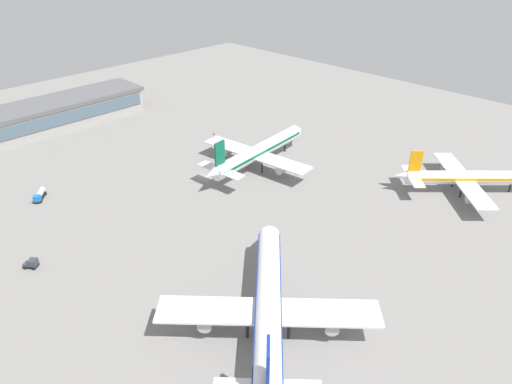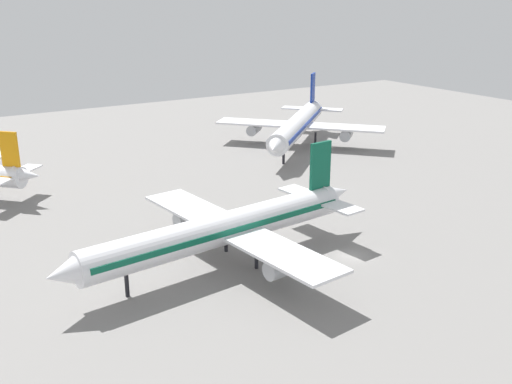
{
  "view_description": "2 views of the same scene",
  "coord_description": "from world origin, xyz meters",
  "px_view_note": "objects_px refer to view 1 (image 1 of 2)",
  "views": [
    {
      "loc": [
        83.05,
        105.48,
        70.34
      ],
      "look_at": [
        2.99,
        26.92,
        6.23
      ],
      "focal_mm": 32.44,
      "sensor_mm": 36.0,
      "label": 1
    },
    {
      "loc": [
        -55.67,
        -61.61,
        37.33
      ],
      "look_at": [
        -4.8,
        19.9,
        5.47
      ],
      "focal_mm": 41.49,
      "sensor_mm": 36.0,
      "label": 2
    }
  ],
  "objects_px": {
    "airplane_at_gate": "(258,151)",
    "airplane_distant": "(467,177)",
    "fuel_truck": "(40,195)",
    "airplane_taxiing": "(268,304)",
    "baggage_tug": "(32,263)",
    "ground_crew_worker": "(214,133)"
  },
  "relations": [
    {
      "from": "airplane_distant",
      "to": "ground_crew_worker",
      "type": "distance_m",
      "value": 92.13
    },
    {
      "from": "airplane_at_gate",
      "to": "airplane_distant",
      "type": "xyz_separation_m",
      "value": [
        -31.85,
        57.15,
        -0.68
      ]
    },
    {
      "from": "airplane_at_gate",
      "to": "ground_crew_worker",
      "type": "xyz_separation_m",
      "value": [
        -7.62,
        -31.64,
        -4.83
      ]
    },
    {
      "from": "ground_crew_worker",
      "to": "airplane_at_gate",
      "type": "bearing_deg",
      "value": 39.66
    },
    {
      "from": "airplane_at_gate",
      "to": "baggage_tug",
      "type": "distance_m",
      "value": 76.36
    },
    {
      "from": "fuel_truck",
      "to": "airplane_at_gate",
      "type": "bearing_deg",
      "value": 102.86
    },
    {
      "from": "airplane_at_gate",
      "to": "airplane_distant",
      "type": "distance_m",
      "value": 65.43
    },
    {
      "from": "airplane_distant",
      "to": "ground_crew_worker",
      "type": "bearing_deg",
      "value": 151.07
    },
    {
      "from": "airplane_distant",
      "to": "baggage_tug",
      "type": "xyz_separation_m",
      "value": [
        108.07,
        -58.23,
        -3.84
      ]
    },
    {
      "from": "airplane_taxiing",
      "to": "ground_crew_worker",
      "type": "distance_m",
      "value": 101.92
    },
    {
      "from": "airplane_at_gate",
      "to": "baggage_tug",
      "type": "relative_size",
      "value": 13.68
    },
    {
      "from": "airplane_at_gate",
      "to": "ground_crew_worker",
      "type": "bearing_deg",
      "value": 70.27
    },
    {
      "from": "airplane_distant",
      "to": "baggage_tug",
      "type": "distance_m",
      "value": 122.82
    },
    {
      "from": "airplane_at_gate",
      "to": "airplane_taxiing",
      "type": "height_order",
      "value": "airplane_taxiing"
    },
    {
      "from": "airplane_distant",
      "to": "ground_crew_worker",
      "type": "relative_size",
      "value": 21.41
    },
    {
      "from": "airplane_distant",
      "to": "fuel_truck",
      "type": "xyz_separation_m",
      "value": [
        92.97,
        -88.67,
        -3.6
      ]
    },
    {
      "from": "airplane_at_gate",
      "to": "airplane_taxiing",
      "type": "distance_m",
      "value": 72.43
    },
    {
      "from": "airplane_distant",
      "to": "fuel_truck",
      "type": "distance_m",
      "value": 128.53
    },
    {
      "from": "airplane_taxiing",
      "to": "airplane_distant",
      "type": "distance_m",
      "value": 82.55
    },
    {
      "from": "baggage_tug",
      "to": "airplane_distant",
      "type": "bearing_deg",
      "value": 24.62
    },
    {
      "from": "fuel_truck",
      "to": "airplane_taxiing",
      "type": "bearing_deg",
      "value": 47.38
    },
    {
      "from": "fuel_truck",
      "to": "ground_crew_worker",
      "type": "relative_size",
      "value": 3.62
    }
  ]
}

